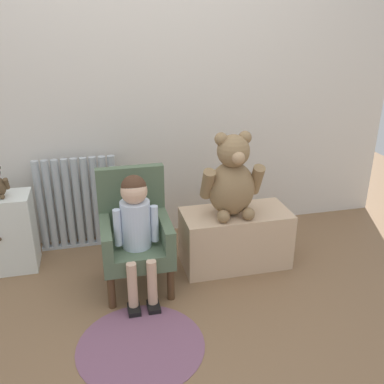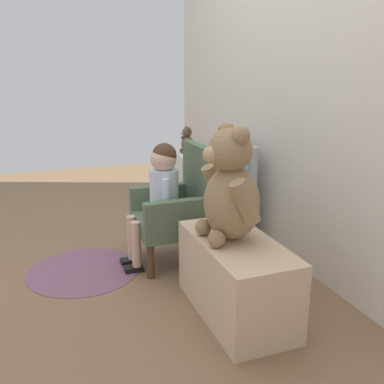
{
  "view_description": "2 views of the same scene",
  "coord_description": "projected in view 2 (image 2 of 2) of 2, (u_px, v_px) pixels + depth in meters",
  "views": [
    {
      "loc": [
        -0.36,
        -1.7,
        1.54
      ],
      "look_at": [
        0.18,
        0.54,
        0.59
      ],
      "focal_mm": 40.0,
      "sensor_mm": 36.0,
      "label": 1
    },
    {
      "loc": [
        2.16,
        -0.19,
        1.14
      ],
      "look_at": [
        0.14,
        0.56,
        0.52
      ],
      "focal_mm": 40.0,
      "sensor_mm": 36.0,
      "label": 2
    }
  ],
  "objects": [
    {
      "name": "child_figure",
      "position": [
        160.0,
        187.0,
        2.49
      ],
      "size": [
        0.25,
        0.35,
        0.74
      ],
      "color": "silver",
      "rests_on": "ground_plane"
    },
    {
      "name": "ground_plane",
      "position": [
        87.0,
        287.0,
        2.32
      ],
      "size": [
        6.0,
        6.0,
        0.0
      ],
      "primitive_type": "plane",
      "color": "brown"
    },
    {
      "name": "small_teddy_bear",
      "position": [
        187.0,
        141.0,
        3.32
      ],
      "size": [
        0.15,
        0.1,
        0.2
      ],
      "color": "brown",
      "rests_on": "small_dresser"
    },
    {
      "name": "child_armchair",
      "position": [
        179.0,
        207.0,
        2.56
      ],
      "size": [
        0.4,
        0.42,
        0.72
      ],
      "color": "#50634A",
      "rests_on": "ground_plane"
    },
    {
      "name": "back_wall",
      "position": [
        299.0,
        58.0,
        2.41
      ],
      "size": [
        3.8,
        0.05,
        2.4
      ],
      "primitive_type": "cube",
      "color": "silver",
      "rests_on": "ground_plane"
    },
    {
      "name": "low_bench",
      "position": [
        236.0,
        277.0,
        2.03
      ],
      "size": [
        0.7,
        0.34,
        0.37
      ],
      "primitive_type": "cube",
      "color": "#CFAD8B",
      "rests_on": "ground_plane"
    },
    {
      "name": "floor_rug",
      "position": [
        84.0,
        270.0,
        2.51
      ],
      "size": [
        0.65,
        0.65,
        0.01
      ],
      "primitive_type": "cylinder",
      "color": "#7B4F67",
      "rests_on": "ground_plane"
    },
    {
      "name": "large_teddy_bear",
      "position": [
        230.0,
        190.0,
        1.95
      ],
      "size": [
        0.39,
        0.27,
        0.54
      ],
      "color": "#8D704B",
      "rests_on": "low_bench"
    },
    {
      "name": "radiator",
      "position": [
        236.0,
        187.0,
        3.05
      ],
      "size": [
        0.56,
        0.05,
        0.66
      ],
      "color": "#A8B1B8",
      "rests_on": "ground_plane"
    },
    {
      "name": "small_dresser",
      "position": [
        189.0,
        184.0,
        3.43
      ],
      "size": [
        0.38,
        0.27,
        0.51
      ],
      "color": "silver",
      "rests_on": "ground_plane"
    }
  ]
}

